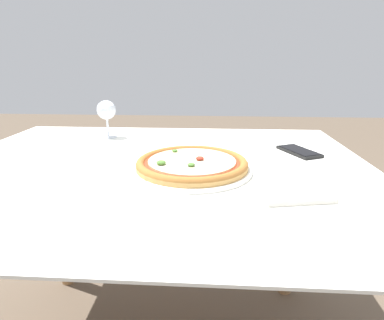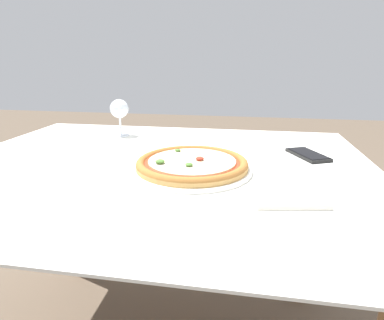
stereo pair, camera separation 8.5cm
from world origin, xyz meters
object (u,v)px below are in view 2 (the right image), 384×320
at_px(wine_glass_far_left, 119,110).
at_px(cell_phone, 308,155).
at_px(pizza_plate, 192,165).
at_px(dining_table, 158,192).

distance_m(wine_glass_far_left, cell_phone, 0.70).
height_order(pizza_plate, cell_phone, pizza_plate).
height_order(pizza_plate, wine_glass_far_left, wine_glass_far_left).
xyz_separation_m(pizza_plate, wine_glass_far_left, (-0.34, 0.36, 0.08)).
distance_m(dining_table, cell_phone, 0.47).
bearing_deg(cell_phone, dining_table, -161.85).
relative_size(pizza_plate, cell_phone, 2.00).
bearing_deg(pizza_plate, cell_phone, 29.76).
bearing_deg(dining_table, cell_phone, 18.15).
bearing_deg(dining_table, pizza_plate, -21.88).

